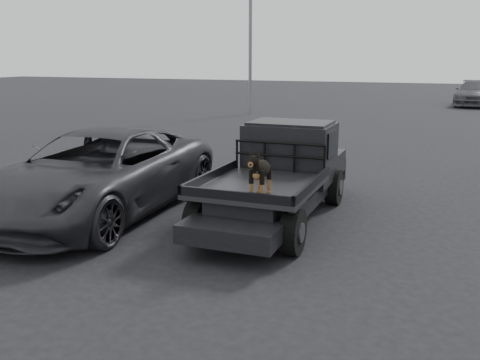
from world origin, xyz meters
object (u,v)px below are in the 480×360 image
at_px(flatbed_ute, 276,196).
at_px(dog, 260,173).
at_px(parked_suv, 98,173).
at_px(distant_car_b, 475,93).

distance_m(flatbed_ute, dog, 1.90).
xyz_separation_m(dog, parked_suv, (-3.67, 0.78, -0.46)).
distance_m(dog, parked_suv, 3.78).
relative_size(flatbed_ute, parked_suv, 0.90).
height_order(flatbed_ute, dog, dog).
bearing_deg(distant_car_b, parked_suv, -99.83).
height_order(dog, distant_car_b, dog).
height_order(flatbed_ute, distant_car_b, distant_car_b).
bearing_deg(flatbed_ute, dog, -80.89).
relative_size(flatbed_ute, distant_car_b, 0.99).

